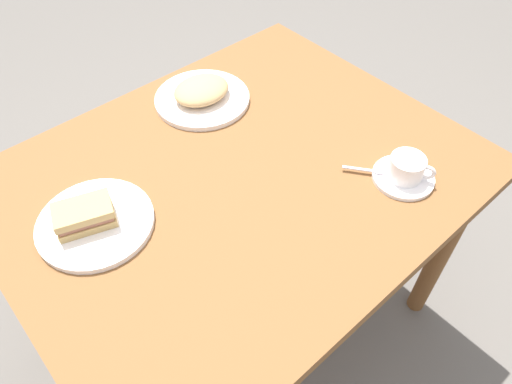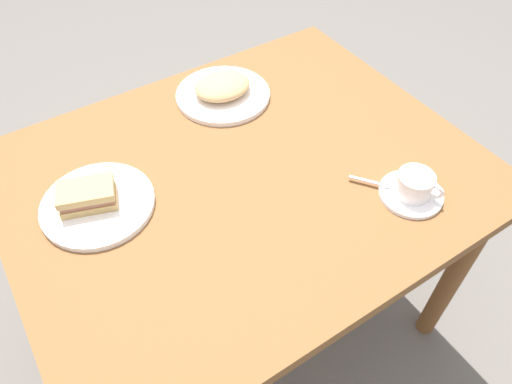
# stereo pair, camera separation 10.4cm
# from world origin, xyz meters

# --- Properties ---
(ground_plane) EXTENTS (6.00, 6.00, 0.00)m
(ground_plane) POSITION_xyz_m (0.00, 0.00, 0.00)
(ground_plane) COLOR #605A54
(dining_table) EXTENTS (1.09, 0.88, 0.70)m
(dining_table) POSITION_xyz_m (0.00, 0.00, 0.61)
(dining_table) COLOR brown
(dining_table) RESTS_ON ground_plane
(sandwich_plate) EXTENTS (0.25, 0.25, 0.01)m
(sandwich_plate) POSITION_xyz_m (-0.33, 0.08, 0.71)
(sandwich_plate) COLOR white
(sandwich_plate) RESTS_ON dining_table
(sandwich_front) EXTENTS (0.14, 0.11, 0.05)m
(sandwich_front) POSITION_xyz_m (-0.34, 0.09, 0.74)
(sandwich_front) COLOR tan
(sandwich_front) RESTS_ON sandwich_plate
(coffee_saucer) EXTENTS (0.14, 0.14, 0.01)m
(coffee_saucer) POSITION_xyz_m (0.27, -0.27, 0.71)
(coffee_saucer) COLOR white
(coffee_saucer) RESTS_ON dining_table
(coffee_cup) EXTENTS (0.08, 0.10, 0.05)m
(coffee_cup) POSITION_xyz_m (0.27, -0.27, 0.74)
(coffee_cup) COLOR white
(coffee_cup) RESTS_ON coffee_saucer
(spoon) EXTENTS (0.07, 0.09, 0.01)m
(spoon) POSITION_xyz_m (0.23, -0.21, 0.72)
(spoon) COLOR silver
(spoon) RESTS_ON coffee_saucer
(side_plate) EXTENTS (0.26, 0.26, 0.01)m
(side_plate) POSITION_xyz_m (0.10, 0.27, 0.71)
(side_plate) COLOR white
(side_plate) RESTS_ON dining_table
(side_food_pile) EXTENTS (0.15, 0.13, 0.04)m
(side_food_pile) POSITION_xyz_m (0.10, 0.27, 0.74)
(side_food_pile) COLOR tan
(side_food_pile) RESTS_ON side_plate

